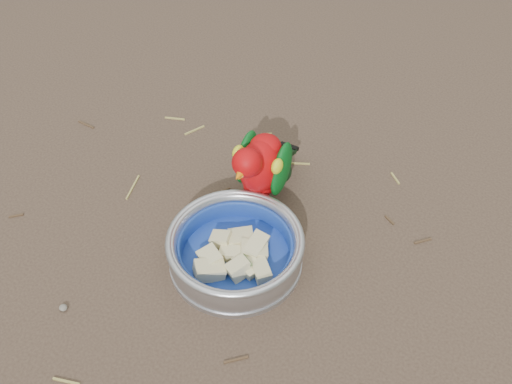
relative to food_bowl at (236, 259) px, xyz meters
The scene contains 6 objects.
ground 0.11m from the food_bowl, 119.33° to the right, with size 60.00×60.00×0.00m, color #443328.
food_bowl is the anchor object (origin of this frame).
bowl_wall 0.03m from the food_bowl, ahead, with size 0.22×0.22×0.04m, color #B2B2BA, non-canonical shape.
fruit_wedges 0.02m from the food_bowl, ahead, with size 0.13×0.13×0.03m, color beige, non-canonical shape.
lory_parrot 0.16m from the food_bowl, 112.78° to the left, with size 0.09×0.19×0.15m, color #AC0609, non-canonical shape.
ground_debris 0.08m from the food_bowl, 152.25° to the right, with size 0.90×0.80×0.01m, color #A3944B, non-canonical shape.
Camera 1 is at (0.45, -0.33, 0.75)m, focal length 40.00 mm.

